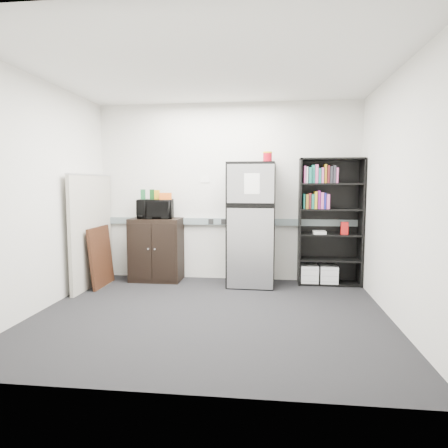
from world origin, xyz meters
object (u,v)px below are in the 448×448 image
object	(u,v)px
refrigerator	(251,224)
cabinet	(156,249)
microwave	(155,209)
bookshelf	(328,219)
cubicle_partition	(92,230)

from	to	relation	value
refrigerator	cabinet	bearing A→B (deg)	178.71
cabinet	microwave	world-z (taller)	microwave
bookshelf	cubicle_partition	xyz separation A→B (m)	(-3.41, -0.49, -0.16)
cabinet	bookshelf	bearing A→B (deg)	1.46
cubicle_partition	cabinet	size ratio (longest dim) A/B	1.69
bookshelf	cabinet	size ratio (longest dim) A/B	1.93
cubicle_partition	refrigerator	size ratio (longest dim) A/B	0.91
microwave	refrigerator	distance (m)	1.47
bookshelf	refrigerator	size ratio (longest dim) A/B	1.04
bookshelf	microwave	distance (m)	2.58
cubicle_partition	microwave	bearing A→B (deg)	25.94
cubicle_partition	microwave	distance (m)	0.97
bookshelf	cubicle_partition	distance (m)	3.45
bookshelf	cabinet	distance (m)	2.62
microwave	refrigerator	world-z (taller)	refrigerator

